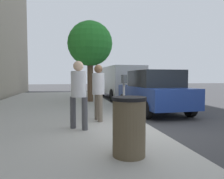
% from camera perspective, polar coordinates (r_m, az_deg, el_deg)
% --- Properties ---
extents(ground_plane, '(80.00, 80.00, 0.00)m').
position_cam_1_polar(ground_plane, '(6.10, 10.26, -10.88)').
color(ground_plane, '#38383A').
rests_on(ground_plane, ground).
extents(sidewalk_slab, '(28.00, 6.00, 0.15)m').
position_cam_1_polar(sidewalk_slab, '(5.72, -19.48, -11.23)').
color(sidewalk_slab, '#A8A59E').
rests_on(sidewalk_slab, ground_plane).
extents(parking_meter, '(0.36, 0.12, 1.41)m').
position_cam_1_polar(parking_meter, '(6.86, 3.19, 0.60)').
color(parking_meter, gray).
rests_on(parking_meter, sidewalk_slab).
extents(pedestrian_at_meter, '(0.52, 0.37, 1.72)m').
position_cam_1_polar(pedestrian_at_meter, '(6.58, -3.64, 0.37)').
color(pedestrian_at_meter, '#726656').
rests_on(pedestrian_at_meter, sidewalk_slab).
extents(pedestrian_bystander, '(0.40, 0.44, 1.75)m').
position_cam_1_polar(pedestrian_bystander, '(5.56, -8.87, 0.07)').
color(pedestrian_bystander, '#47474C').
rests_on(pedestrian_bystander, sidewalk_slab).
extents(parked_sedan_near, '(4.46, 2.09, 1.77)m').
position_cam_1_polar(parked_sedan_near, '(9.32, 10.91, -0.40)').
color(parked_sedan_near, navy).
rests_on(parked_sedan_near, ground_plane).
extents(parked_van_far, '(5.25, 2.23, 2.18)m').
position_cam_1_polar(parked_van_far, '(14.92, 2.16, 2.44)').
color(parked_van_far, silver).
rests_on(parked_van_far, ground_plane).
extents(street_tree, '(2.43, 2.43, 4.37)m').
position_cam_1_polar(street_tree, '(11.97, -5.84, 11.87)').
color(street_tree, brown).
rests_on(street_tree, sidewalk_slab).
extents(trash_bin, '(0.59, 0.59, 1.01)m').
position_cam_1_polar(trash_bin, '(3.71, 4.54, -9.71)').
color(trash_bin, brown).
rests_on(trash_bin, sidewalk_slab).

